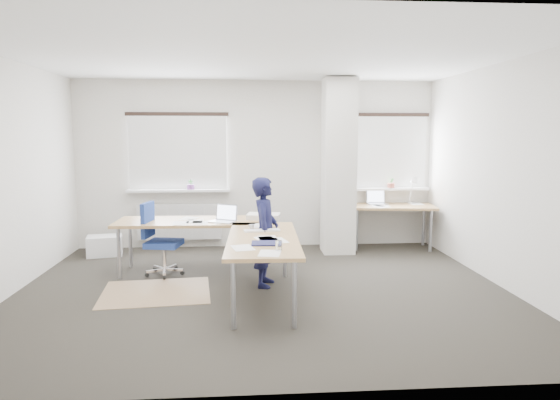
{
  "coord_description": "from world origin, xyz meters",
  "views": [
    {
      "loc": [
        -0.23,
        -5.95,
        1.9
      ],
      "look_at": [
        0.28,
        0.9,
        1.0
      ],
      "focal_mm": 32.0,
      "sensor_mm": 36.0,
      "label": 1
    }
  ],
  "objects": [
    {
      "name": "task_chair",
      "position": [
        -1.35,
        0.78,
        0.28
      ],
      "size": [
        0.55,
        0.54,
        1.0
      ],
      "rotation": [
        0.0,
        0.0,
        -0.19
      ],
      "color": "navy",
      "rests_on": "ground"
    },
    {
      "name": "white_crate",
      "position": [
        -2.43,
        1.97,
        0.16
      ],
      "size": [
        0.59,
        0.47,
        0.32
      ],
      "primitive_type": "cube",
      "rotation": [
        0.0,
        0.0,
        0.2
      ],
      "color": "white",
      "rests_on": "ground"
    },
    {
      "name": "desk_main",
      "position": [
        -0.43,
        0.29,
        0.69
      ],
      "size": [
        2.41,
        2.67,
        0.96
      ],
      "rotation": [
        0.0,
        0.0,
        -0.03
      ],
      "color": "olive",
      "rests_on": "ground"
    },
    {
      "name": "room_shell",
      "position": [
        0.18,
        0.45,
        1.75
      ],
      "size": [
        6.04,
        5.04,
        2.82
      ],
      "color": "beige",
      "rests_on": "ground"
    },
    {
      "name": "floor_mat",
      "position": [
        -1.3,
        0.0,
        0.0
      ],
      "size": [
        1.38,
        1.2,
        0.01
      ],
      "primitive_type": "cube",
      "rotation": [
        0.0,
        0.0,
        0.1
      ],
      "color": "#947350",
      "rests_on": "ground"
    },
    {
      "name": "person",
      "position": [
        0.04,
        0.2,
        0.69
      ],
      "size": [
        0.42,
        0.55,
        1.38
      ],
      "primitive_type": "imported",
      "rotation": [
        0.0,
        0.0,
        1.39
      ],
      "color": "black",
      "rests_on": "ground"
    },
    {
      "name": "ground",
      "position": [
        0.0,
        0.0,
        0.0
      ],
      "size": [
        6.0,
        6.0,
        0.0
      ],
      "primitive_type": "plane",
      "color": "black",
      "rests_on": "ground"
    },
    {
      "name": "desk_side",
      "position": [
        2.26,
        2.16,
        0.69
      ],
      "size": [
        1.48,
        0.87,
        1.22
      ],
      "rotation": [
        0.0,
        0.0,
        -0.12
      ],
      "color": "olive",
      "rests_on": "ground"
    }
  ]
}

